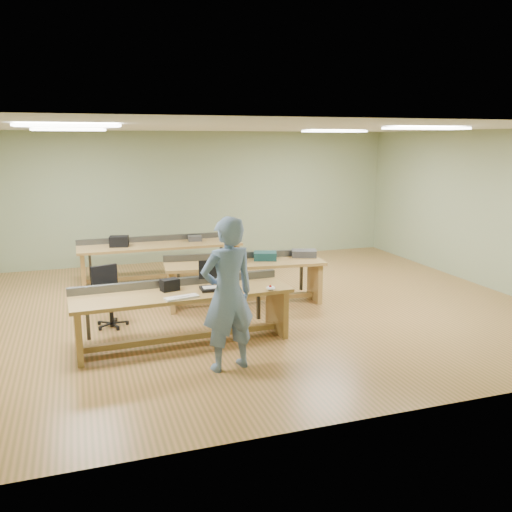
% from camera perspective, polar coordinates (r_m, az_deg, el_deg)
% --- Properties ---
extents(floor, '(10.00, 10.00, 0.00)m').
position_cam_1_polar(floor, '(9.25, -2.11, -5.52)').
color(floor, '#A26D3D').
rests_on(floor, ground).
extents(ceiling, '(10.00, 10.00, 0.00)m').
position_cam_1_polar(ceiling, '(8.82, -2.26, 13.40)').
color(ceiling, silver).
rests_on(ceiling, wall_back).
extents(wall_back, '(10.00, 0.04, 3.00)m').
position_cam_1_polar(wall_back, '(12.77, -7.27, 6.17)').
color(wall_back, gray).
rests_on(wall_back, floor).
extents(wall_front, '(10.00, 0.04, 3.00)m').
position_cam_1_polar(wall_front, '(5.26, 10.18, -2.41)').
color(wall_front, gray).
rests_on(wall_front, floor).
extents(wall_right, '(0.04, 8.00, 3.00)m').
position_cam_1_polar(wall_right, '(11.36, 22.88, 4.59)').
color(wall_right, gray).
rests_on(wall_right, floor).
extents(fluor_panels, '(6.20, 3.50, 0.03)m').
position_cam_1_polar(fluor_panels, '(8.81, -2.26, 13.20)').
color(fluor_panels, white).
rests_on(fluor_panels, ceiling).
extents(workbench_front, '(3.04, 0.92, 0.86)m').
position_cam_1_polar(workbench_front, '(7.62, -7.73, -5.10)').
color(workbench_front, '#A98347').
rests_on(workbench_front, floor).
extents(workbench_mid, '(2.79, 1.00, 0.86)m').
position_cam_1_polar(workbench_mid, '(9.36, -1.22, -1.78)').
color(workbench_mid, '#A98347').
rests_on(workbench_mid, floor).
extents(workbench_back, '(3.23, 0.87, 0.86)m').
position_cam_1_polar(workbench_back, '(11.13, -10.04, 0.33)').
color(workbench_back, '#A98347').
rests_on(workbench_back, floor).
extents(person, '(0.78, 0.59, 1.92)m').
position_cam_1_polar(person, '(6.62, -3.00, -4.06)').
color(person, '#698BAC').
rests_on(person, floor).
extents(laptop_base, '(0.35, 0.29, 0.04)m').
position_cam_1_polar(laptop_base, '(7.60, -4.59, -3.44)').
color(laptop_base, black).
rests_on(laptop_base, workbench_front).
extents(laptop_screen, '(0.34, 0.03, 0.27)m').
position_cam_1_polar(laptop_screen, '(7.67, -4.81, -1.40)').
color(laptop_screen, black).
rests_on(laptop_screen, laptop_base).
extents(keyboard, '(0.48, 0.24, 0.03)m').
position_cam_1_polar(keyboard, '(7.24, -7.83, -4.35)').
color(keyboard, beige).
rests_on(keyboard, workbench_front).
extents(trackball_mouse, '(0.16, 0.18, 0.06)m').
position_cam_1_polar(trackball_mouse, '(7.56, 1.58, -3.39)').
color(trackball_mouse, white).
rests_on(trackball_mouse, workbench_front).
extents(camera_bag, '(0.28, 0.22, 0.17)m').
position_cam_1_polar(camera_bag, '(7.62, -9.06, -3.02)').
color(camera_bag, black).
rests_on(camera_bag, workbench_front).
extents(task_chair, '(0.63, 0.63, 0.92)m').
position_cam_1_polar(task_chair, '(8.61, -15.14, -4.94)').
color(task_chair, black).
rests_on(task_chair, floor).
extents(parts_bin_teal, '(0.46, 0.40, 0.14)m').
position_cam_1_polar(parts_bin_teal, '(9.46, 0.97, 0.02)').
color(parts_bin_teal, '#13393D').
rests_on(parts_bin_teal, workbench_mid).
extents(parts_bin_grey, '(0.51, 0.42, 0.12)m').
position_cam_1_polar(parts_bin_grey, '(9.76, 5.09, 0.29)').
color(parts_bin_grey, '#353538').
rests_on(parts_bin_grey, workbench_mid).
extents(mug, '(0.13, 0.13, 0.09)m').
position_cam_1_polar(mug, '(9.26, -1.27, -0.40)').
color(mug, '#353538').
rests_on(mug, workbench_mid).
extents(drinks_can, '(0.07, 0.07, 0.12)m').
position_cam_1_polar(drinks_can, '(9.11, -2.99, -0.53)').
color(drinks_can, '#B5B5B9').
rests_on(drinks_can, workbench_mid).
extents(storage_box_back, '(0.40, 0.32, 0.21)m').
position_cam_1_polar(storage_box_back, '(10.96, -14.21, 1.51)').
color(storage_box_back, black).
rests_on(storage_box_back, workbench_back).
extents(tray_back, '(0.29, 0.22, 0.11)m').
position_cam_1_polar(tray_back, '(11.29, -6.46, 1.86)').
color(tray_back, '#353538').
rests_on(tray_back, workbench_back).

